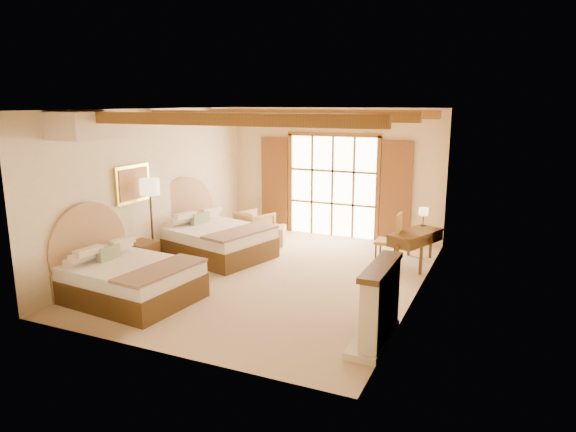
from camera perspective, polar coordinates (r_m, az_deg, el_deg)
The scene contains 19 objects.
floor at distance 10.15m, azimuth -1.63°, elevation -6.59°, with size 7.00×7.00×0.00m, color tan.
wall_back at distance 12.95m, azimuth 5.08°, elevation 4.81°, with size 5.50×5.50×0.00m, color beige.
wall_left at distance 11.20m, azimuth -14.48°, elevation 3.27°, with size 7.00×7.00×0.00m, color beige.
wall_right at distance 8.92m, azimuth 14.44°, elevation 0.99°, with size 7.00×7.00×0.00m, color beige.
ceiling at distance 9.59m, azimuth -1.75°, elevation 11.78°, with size 7.00×7.00×0.00m, color #B0753E.
ceiling_beams at distance 9.60m, azimuth -1.75°, elevation 11.07°, with size 5.39×4.60×0.18m, color olive, non-canonical shape.
french_doors at distance 12.94m, azimuth 4.96°, elevation 3.25°, with size 3.95×0.08×2.60m.
fireplace at distance 7.37m, azimuth 10.05°, elevation -10.07°, with size 0.46×1.40×1.16m.
painting at distance 10.58m, azimuth -16.85°, elevation 3.43°, with size 0.06×0.95×0.75m.
canopy_valance at distance 9.35m, azimuth -20.93°, elevation 9.43°, with size 0.70×1.40×0.45m, color beige.
bed_near at distance 9.31m, azimuth -17.86°, elevation -6.24°, with size 2.27×1.80×1.40m.
bed_far at distance 11.42m, azimuth -8.64°, elevation -2.25°, with size 2.60×2.16×1.46m.
nightstand at distance 10.66m, azimuth -15.90°, elevation -4.40°, with size 0.51×0.51×0.62m, color #4F3215.
floor_lamp at distance 10.67m, azimuth -15.09°, elevation 2.56°, with size 0.39×0.39×1.83m.
armchair at distance 12.69m, azimuth -3.71°, elevation -1.05°, with size 0.75×0.78×0.71m, color #9E8043.
ottoman at distance 12.29m, azimuth -1.73°, elevation -2.15°, with size 0.59×0.59×0.43m, color #B07B59.
desk at distance 11.02m, azimuth 13.91°, elevation -3.35°, with size 1.01×1.43×0.71m.
desk_chair at distance 10.92m, azimuth 11.12°, elevation -3.55°, with size 0.51×0.51×1.10m.
desk_lamp at distance 11.42m, azimuth 14.83°, elevation 0.41°, with size 0.20×0.20×0.40m.
Camera 1 is at (4.18, -8.63, 3.31)m, focal length 32.00 mm.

